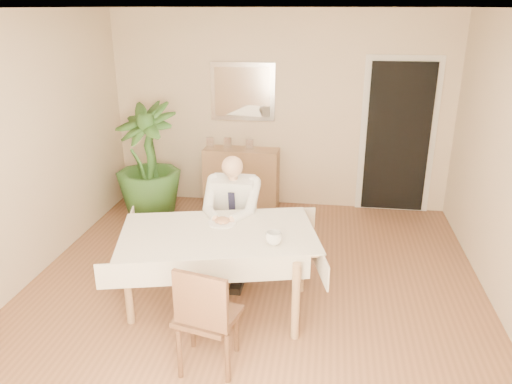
# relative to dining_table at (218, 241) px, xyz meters

# --- Properties ---
(room) EXTENTS (5.00, 5.02, 2.60)m
(room) POSITION_rel_dining_table_xyz_m (0.26, 0.17, 0.63)
(room) COLOR brown
(room) RESTS_ON ground
(window) EXTENTS (1.34, 0.04, 1.44)m
(window) POSITION_rel_dining_table_xyz_m (0.26, -2.30, 0.78)
(window) COLOR silver
(window) RESTS_ON room
(doorway) EXTENTS (0.96, 0.07, 2.10)m
(doorway) POSITION_rel_dining_table_xyz_m (1.81, 2.64, 0.33)
(doorway) COLOR silver
(doorway) RESTS_ON ground
(mirror) EXTENTS (0.86, 0.04, 0.76)m
(mirror) POSITION_rel_dining_table_xyz_m (-0.23, 2.64, 0.88)
(mirror) COLOR silver
(mirror) RESTS_ON room
(dining_table) EXTENTS (1.96, 1.43, 0.75)m
(dining_table) POSITION_rel_dining_table_xyz_m (0.00, 0.00, 0.00)
(dining_table) COLOR #936D4A
(dining_table) RESTS_ON ground
(chair_far) EXTENTS (0.42, 0.42, 0.82)m
(chair_far) POSITION_rel_dining_table_xyz_m (-0.00, 0.87, -0.21)
(chair_far) COLOR #482818
(chair_far) RESTS_ON ground
(chair_near) EXTENTS (0.51, 0.52, 0.89)m
(chair_near) POSITION_rel_dining_table_xyz_m (0.09, -0.87, -0.17)
(chair_near) COLOR #482818
(chair_near) RESTS_ON ground
(seated_man) EXTENTS (0.48, 0.72, 1.24)m
(seated_man) POSITION_rel_dining_table_xyz_m (0.00, 0.59, 0.02)
(seated_man) COLOR silver
(seated_man) RESTS_ON ground
(plate) EXTENTS (0.26, 0.26, 0.02)m
(plate) POSITION_rel_dining_table_xyz_m (-0.00, 0.19, 0.09)
(plate) COLOR white
(plate) RESTS_ON dining_table
(food) EXTENTS (0.14, 0.14, 0.06)m
(food) POSITION_rel_dining_table_xyz_m (-0.00, 0.19, 0.11)
(food) COLOR #946443
(food) RESTS_ON dining_table
(knife) EXTENTS (0.01, 0.13, 0.01)m
(knife) POSITION_rel_dining_table_xyz_m (0.04, 0.13, 0.11)
(knife) COLOR silver
(knife) RESTS_ON dining_table
(fork) EXTENTS (0.01, 0.13, 0.01)m
(fork) POSITION_rel_dining_table_xyz_m (-0.04, 0.13, 0.11)
(fork) COLOR silver
(fork) RESTS_ON dining_table
(coffee_mug) EXTENTS (0.17, 0.17, 0.11)m
(coffee_mug) POSITION_rel_dining_table_xyz_m (0.51, -0.16, 0.14)
(coffee_mug) COLOR white
(coffee_mug) RESTS_ON dining_table
(sideboard) EXTENTS (1.02, 0.37, 0.81)m
(sideboard) POSITION_rel_dining_table_xyz_m (-0.23, 2.49, -0.26)
(sideboard) COLOR #936D4A
(sideboard) RESTS_ON ground
(photo_frame_left) EXTENTS (0.10, 0.02, 0.14)m
(photo_frame_left) POSITION_rel_dining_table_xyz_m (-0.67, 2.52, 0.21)
(photo_frame_left) COLOR silver
(photo_frame_left) RESTS_ON sideboard
(photo_frame_center) EXTENTS (0.10, 0.02, 0.14)m
(photo_frame_center) POSITION_rel_dining_table_xyz_m (-0.43, 2.55, 0.21)
(photo_frame_center) COLOR silver
(photo_frame_center) RESTS_ON sideboard
(photo_frame_right) EXTENTS (0.10, 0.02, 0.14)m
(photo_frame_right) POSITION_rel_dining_table_xyz_m (-0.12, 2.50, 0.21)
(photo_frame_right) COLOR silver
(photo_frame_right) RESTS_ON sideboard
(potted_palm) EXTENTS (1.07, 1.07, 1.48)m
(potted_palm) POSITION_rel_dining_table_xyz_m (-1.38, 2.01, 0.07)
(potted_palm) COLOR #29511D
(potted_palm) RESTS_ON ground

